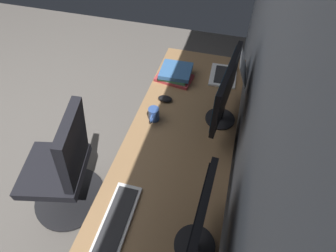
{
  "coord_description": "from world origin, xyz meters",
  "views": [
    {
      "loc": [
        1.1,
        2.01,
        2.09
      ],
      "look_at": [
        0.15,
        1.74,
        0.95
      ],
      "focal_mm": 28.71,
      "sensor_mm": 36.0,
      "label": 1
    }
  ],
  "objects_px": {
    "laptop_leftmost": "(231,73)",
    "mouse_main": "(165,99)",
    "monitor_primary": "(198,227)",
    "book_stack_near": "(175,74)",
    "keyboard_main": "(116,222)",
    "drawer_pedestal": "(188,149)",
    "monitor_secondary": "(225,91)",
    "coffee_mug": "(154,114)",
    "office_chair": "(65,171)"
  },
  "relations": [
    {
      "from": "monitor_secondary",
      "to": "laptop_leftmost",
      "type": "height_order",
      "value": "monitor_secondary"
    },
    {
      "from": "keyboard_main",
      "to": "book_stack_near",
      "type": "bearing_deg",
      "value": -179.93
    },
    {
      "from": "keyboard_main",
      "to": "book_stack_near",
      "type": "height_order",
      "value": "book_stack_near"
    },
    {
      "from": "mouse_main",
      "to": "monitor_primary",
      "type": "bearing_deg",
      "value": 23.6
    },
    {
      "from": "mouse_main",
      "to": "coffee_mug",
      "type": "distance_m",
      "value": 0.2
    },
    {
      "from": "monitor_primary",
      "to": "book_stack_near",
      "type": "relative_size",
      "value": 1.6
    },
    {
      "from": "drawer_pedestal",
      "to": "mouse_main",
      "type": "xyz_separation_m",
      "value": [
        -0.11,
        -0.21,
        0.4
      ]
    },
    {
      "from": "drawer_pedestal",
      "to": "office_chair",
      "type": "relative_size",
      "value": 0.72
    },
    {
      "from": "laptop_leftmost",
      "to": "monitor_secondary",
      "type": "bearing_deg",
      "value": -1.87
    },
    {
      "from": "laptop_leftmost",
      "to": "office_chair",
      "type": "xyz_separation_m",
      "value": [
        1.0,
        -0.99,
        -0.32
      ]
    },
    {
      "from": "monitor_secondary",
      "to": "mouse_main",
      "type": "xyz_separation_m",
      "value": [
        -0.08,
        -0.41,
        -0.24
      ]
    },
    {
      "from": "monitor_primary",
      "to": "mouse_main",
      "type": "relative_size",
      "value": 4.58
    },
    {
      "from": "drawer_pedestal",
      "to": "laptop_leftmost",
      "type": "bearing_deg",
      "value": 157.18
    },
    {
      "from": "monitor_secondary",
      "to": "office_chair",
      "type": "bearing_deg",
      "value": -61.86
    },
    {
      "from": "monitor_primary",
      "to": "laptop_leftmost",
      "type": "distance_m",
      "value": 1.35
    },
    {
      "from": "drawer_pedestal",
      "to": "office_chair",
      "type": "distance_m",
      "value": 0.93
    },
    {
      "from": "monitor_primary",
      "to": "book_stack_near",
      "type": "height_order",
      "value": "monitor_primary"
    },
    {
      "from": "monitor_primary",
      "to": "monitor_secondary",
      "type": "relative_size",
      "value": 0.86
    },
    {
      "from": "keyboard_main",
      "to": "office_chair",
      "type": "distance_m",
      "value": 0.72
    },
    {
      "from": "monitor_secondary",
      "to": "book_stack_near",
      "type": "distance_m",
      "value": 0.57
    },
    {
      "from": "monitor_primary",
      "to": "book_stack_near",
      "type": "distance_m",
      "value": 1.29
    },
    {
      "from": "drawer_pedestal",
      "to": "monitor_primary",
      "type": "height_order",
      "value": "monitor_primary"
    },
    {
      "from": "laptop_leftmost",
      "to": "keyboard_main",
      "type": "bearing_deg",
      "value": -17.46
    },
    {
      "from": "laptop_leftmost",
      "to": "mouse_main",
      "type": "xyz_separation_m",
      "value": [
        0.39,
        -0.43,
        -0.03
      ]
    },
    {
      "from": "monitor_primary",
      "to": "laptop_leftmost",
      "type": "relative_size",
      "value": 1.63
    },
    {
      "from": "mouse_main",
      "to": "office_chair",
      "type": "xyz_separation_m",
      "value": [
        0.6,
        -0.57,
        -0.29
      ]
    },
    {
      "from": "book_stack_near",
      "to": "coffee_mug",
      "type": "distance_m",
      "value": 0.47
    },
    {
      "from": "monitor_secondary",
      "to": "mouse_main",
      "type": "distance_m",
      "value": 0.48
    },
    {
      "from": "keyboard_main",
      "to": "book_stack_near",
      "type": "distance_m",
      "value": 1.2
    },
    {
      "from": "monitor_secondary",
      "to": "monitor_primary",
      "type": "bearing_deg",
      "value": 0.09
    },
    {
      "from": "keyboard_main",
      "to": "coffee_mug",
      "type": "bearing_deg",
      "value": -177.61
    },
    {
      "from": "keyboard_main",
      "to": "mouse_main",
      "type": "xyz_separation_m",
      "value": [
        -0.94,
        -0.01,
        0.01
      ]
    },
    {
      "from": "monitor_secondary",
      "to": "coffee_mug",
      "type": "xyz_separation_m",
      "value": [
        0.12,
        -0.43,
        -0.21
      ]
    },
    {
      "from": "monitor_primary",
      "to": "drawer_pedestal",
      "type": "bearing_deg",
      "value": -166.68
    },
    {
      "from": "drawer_pedestal",
      "to": "book_stack_near",
      "type": "distance_m",
      "value": 0.6
    },
    {
      "from": "monitor_primary",
      "to": "monitor_secondary",
      "type": "bearing_deg",
      "value": -179.91
    },
    {
      "from": "coffee_mug",
      "to": "book_stack_near",
      "type": "bearing_deg",
      "value": 176.41
    },
    {
      "from": "keyboard_main",
      "to": "mouse_main",
      "type": "bearing_deg",
      "value": -179.56
    },
    {
      "from": "monitor_secondary",
      "to": "office_chair",
      "type": "height_order",
      "value": "monitor_secondary"
    },
    {
      "from": "monitor_secondary",
      "to": "mouse_main",
      "type": "bearing_deg",
      "value": -101.2
    },
    {
      "from": "mouse_main",
      "to": "office_chair",
      "type": "height_order",
      "value": "office_chair"
    },
    {
      "from": "mouse_main",
      "to": "office_chair",
      "type": "relative_size",
      "value": 0.11
    },
    {
      "from": "laptop_leftmost",
      "to": "office_chair",
      "type": "bearing_deg",
      "value": -44.83
    },
    {
      "from": "coffee_mug",
      "to": "office_chair",
      "type": "bearing_deg",
      "value": -53.39
    },
    {
      "from": "monitor_secondary",
      "to": "laptop_leftmost",
      "type": "bearing_deg",
      "value": 178.13
    },
    {
      "from": "monitor_secondary",
      "to": "coffee_mug",
      "type": "distance_m",
      "value": 0.5
    },
    {
      "from": "keyboard_main",
      "to": "book_stack_near",
      "type": "xyz_separation_m",
      "value": [
        -1.2,
        -0.0,
        0.03
      ]
    },
    {
      "from": "drawer_pedestal",
      "to": "mouse_main",
      "type": "height_order",
      "value": "mouse_main"
    },
    {
      "from": "drawer_pedestal",
      "to": "monitor_secondary",
      "type": "xyz_separation_m",
      "value": [
        -0.03,
        0.2,
        0.64
      ]
    },
    {
      "from": "keyboard_main",
      "to": "monitor_primary",
      "type": "bearing_deg",
      "value": 89.23
    }
  ]
}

